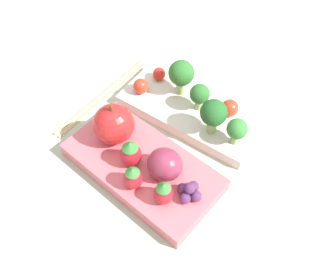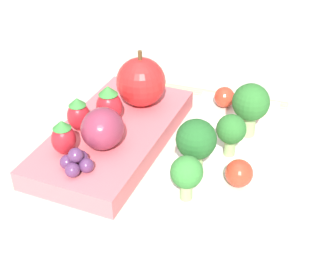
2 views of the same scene
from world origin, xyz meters
name	(u,v)px [view 2 (image 2 of 2)]	position (x,y,z in m)	size (l,w,h in m)	color
ground_plane	(168,159)	(0.00, 0.00, 0.00)	(4.00, 4.00, 0.00)	#ADB7A3
bento_box_savoury	(225,155)	(-0.01, 0.06, 0.01)	(0.23, 0.10, 0.02)	silver
bento_box_fruit	(114,135)	(-0.01, -0.07, 0.01)	(0.23, 0.14, 0.02)	#DB6670
broccoli_floret_0	(187,174)	(0.08, 0.04, 0.05)	(0.03, 0.03, 0.05)	#93B770
broccoli_floret_1	(231,131)	(0.00, 0.07, 0.05)	(0.03, 0.03, 0.05)	#93B770
broccoli_floret_2	(196,141)	(0.04, 0.04, 0.06)	(0.04, 0.04, 0.06)	#93B770
broccoli_floret_3	(251,104)	(-0.04, 0.08, 0.06)	(0.04, 0.04, 0.06)	#93B770
cherry_tomato_0	(239,173)	(0.04, 0.08, 0.03)	(0.03, 0.03, 0.03)	red
cherry_tomato_1	(258,106)	(-0.09, 0.09, 0.03)	(0.02, 0.02, 0.02)	red
cherry_tomato_2	(224,97)	(-0.09, 0.04, 0.03)	(0.02, 0.02, 0.02)	red
apple	(141,82)	(-0.07, -0.05, 0.05)	(0.06, 0.06, 0.07)	red
strawberry_0	(109,104)	(-0.02, -0.07, 0.04)	(0.03, 0.03, 0.04)	red
strawberry_1	(63,137)	(0.04, -0.10, 0.04)	(0.03, 0.03, 0.04)	red
strawberry_2	(77,116)	(0.00, -0.10, 0.04)	(0.03, 0.03, 0.04)	red
plum	(103,129)	(0.02, -0.06, 0.04)	(0.05, 0.04, 0.04)	#892D47
grape_cluster	(76,162)	(0.07, -0.07, 0.03)	(0.03, 0.03, 0.03)	#562D5B
chopsticks_pair	(209,92)	(-0.15, 0.02, 0.00)	(0.03, 0.21, 0.01)	tan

